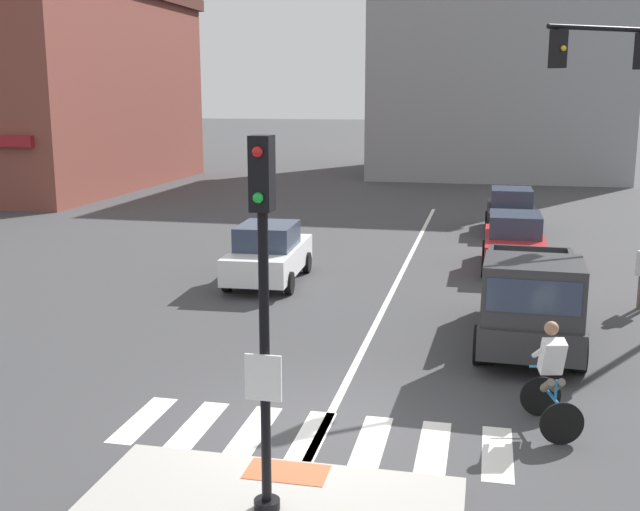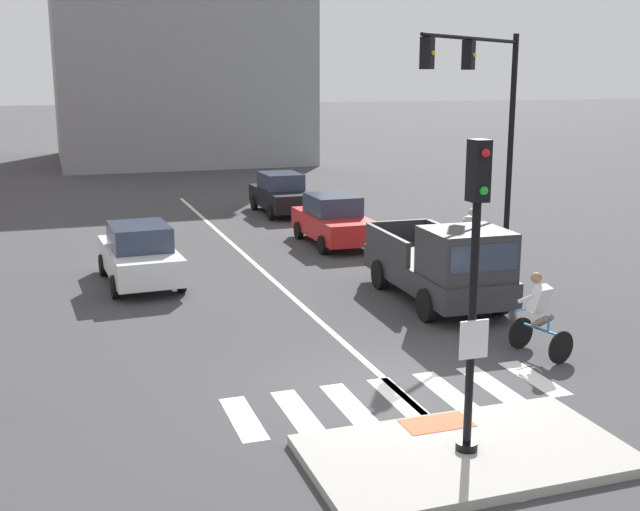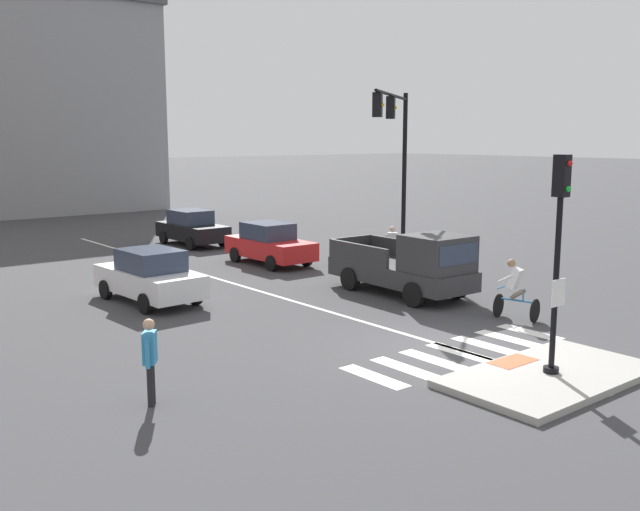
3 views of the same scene
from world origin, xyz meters
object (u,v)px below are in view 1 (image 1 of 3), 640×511
(car_red_eastbound_far, at_px, (514,242))
(pickup_truck_charcoal_eastbound_mid, at_px, (530,303))
(car_white_westbound_far, at_px, (269,253))
(signal_pole, at_px, (264,293))
(car_black_eastbound_distant, at_px, (511,211))
(cyclist, at_px, (551,375))

(car_red_eastbound_far, xyz_separation_m, pickup_truck_charcoal_eastbound_mid, (0.09, -7.62, 0.17))
(car_white_westbound_far, relative_size, pickup_truck_charcoal_eastbound_mid, 0.81)
(car_red_eastbound_far, bearing_deg, signal_pole, -102.46)
(car_white_westbound_far, bearing_deg, car_black_eastbound_distant, 54.96)
(car_black_eastbound_distant, xyz_separation_m, car_white_westbound_far, (-6.71, -9.56, 0.00))
(pickup_truck_charcoal_eastbound_mid, distance_m, cyclist, 3.82)
(car_red_eastbound_far, relative_size, car_white_westbound_far, 0.98)
(car_black_eastbound_distant, bearing_deg, car_red_eastbound_far, -90.50)
(signal_pole, xyz_separation_m, car_red_eastbound_far, (3.30, 14.94, -2.05))
(car_black_eastbound_distant, xyz_separation_m, cyclist, (0.18, -17.83, 0.06))
(pickup_truck_charcoal_eastbound_mid, relative_size, cyclist, 3.07)
(car_red_eastbound_far, xyz_separation_m, car_white_westbound_far, (-6.65, -3.17, 0.00))
(signal_pole, relative_size, car_red_eastbound_far, 1.10)
(car_red_eastbound_far, relative_size, cyclist, 2.44)
(car_black_eastbound_distant, distance_m, pickup_truck_charcoal_eastbound_mid, 14.01)
(car_red_eastbound_far, height_order, cyclist, cyclist)
(car_black_eastbound_distant, relative_size, pickup_truck_charcoal_eastbound_mid, 0.80)
(car_black_eastbound_distant, xyz_separation_m, car_red_eastbound_far, (-0.06, -6.39, 0.00))
(signal_pole, xyz_separation_m, cyclist, (3.54, 3.51, -1.99))
(car_white_westbound_far, height_order, pickup_truck_charcoal_eastbound_mid, pickup_truck_charcoal_eastbound_mid)
(car_black_eastbound_distant, bearing_deg, signal_pole, -98.94)
(signal_pole, distance_m, car_white_westbound_far, 12.41)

